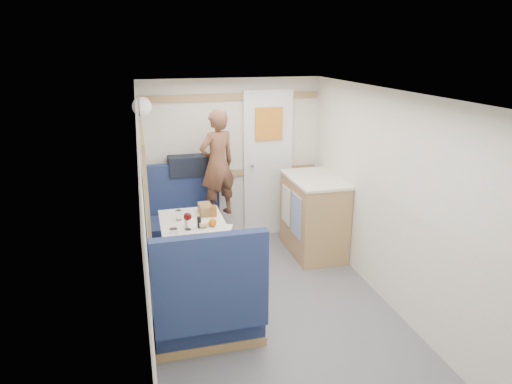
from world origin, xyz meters
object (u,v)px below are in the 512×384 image
object	(u,v)px
tumbler_mid	(179,215)
salt_grinder	(186,223)
galley_counter	(313,215)
cheese_block	(204,224)
wine_glass	(188,217)
bread_loaf	(205,209)
person	(217,164)
orange_fruit	(213,223)
tumbler_left	(174,235)
beer_glass	(213,211)
duffel_bag	(189,165)
bench_near	(208,309)
dinette_table	(194,238)
tray	(218,231)
bench_far	(186,230)
dome_light	(142,106)
pepper_grinder	(199,222)

from	to	relation	value
tumbler_mid	salt_grinder	xyz separation A→B (m)	(0.05, -0.21, -0.00)
galley_counter	cheese_block	size ratio (longest dim) A/B	10.18
cheese_block	wine_glass	bearing A→B (deg)	-175.46
bread_loaf	person	bearing A→B (deg)	69.20
orange_fruit	cheese_block	distance (m)	0.08
tumbler_left	salt_grinder	distance (m)	0.33
beer_glass	salt_grinder	xyz separation A→B (m)	(-0.30, -0.22, -0.01)
duffel_bag	tumbler_left	world-z (taller)	duffel_bag
beer_glass	bread_loaf	bearing A→B (deg)	125.71
person	galley_counter	bearing A→B (deg)	139.32
cheese_block	bread_loaf	bearing A→B (deg)	79.79
person	bread_loaf	world-z (taller)	person
bench_near	wine_glass	xyz separation A→B (m)	(-0.06, 0.72, 0.54)
dinette_table	bread_loaf	world-z (taller)	bread_loaf
tumbler_left	bench_near	bearing A→B (deg)	-66.37
galley_counter	tray	distance (m)	1.53
bench_far	orange_fruit	bearing A→B (deg)	-80.81
bench_far	wine_glass	size ratio (longest dim) A/B	6.25
tray	bread_loaf	bearing A→B (deg)	94.47
orange_fruit	bread_loaf	xyz separation A→B (m)	(-0.01, 0.40, -0.01)
bench_near	tray	world-z (taller)	bench_near
tumbler_mid	bread_loaf	world-z (taller)	tumbler_mid
dinette_table	tumbler_left	world-z (taller)	tumbler_left
duffel_bag	salt_grinder	world-z (taller)	duffel_bag
wine_glass	tumbler_mid	bearing A→B (deg)	102.16
dome_light	bread_loaf	distance (m)	1.28
bench_near	person	xyz separation A→B (m)	(0.40, 1.74, 0.77)
tumbler_mid	bread_loaf	xyz separation A→B (m)	(0.28, 0.11, -0.00)
tray	cheese_block	xyz separation A→B (m)	(-0.11, 0.14, 0.03)
pepper_grinder	dome_light	bearing A→B (deg)	114.39
galley_counter	bread_loaf	world-z (taller)	galley_counter
cheese_block	salt_grinder	xyz separation A→B (m)	(-0.17, 0.05, 0.01)
bench_far	galley_counter	bearing A→B (deg)	-12.10
galley_counter	bread_loaf	size ratio (longest dim) A/B	3.98
dinette_table	dome_light	world-z (taller)	dome_light
cheese_block	wine_glass	xyz separation A→B (m)	(-0.15, -0.01, 0.09)
duffel_bag	orange_fruit	size ratio (longest dim) A/B	6.25
person	pepper_grinder	size ratio (longest dim) A/B	11.82
beer_glass	bench_far	bearing A→B (deg)	107.39
duffel_bag	tray	size ratio (longest dim) A/B	1.50
dinette_table	orange_fruit	world-z (taller)	orange_fruit
galley_counter	pepper_grinder	bearing A→B (deg)	-155.05
duffel_bag	beer_glass	distance (m)	1.01
pepper_grinder	salt_grinder	world-z (taller)	pepper_grinder
bench_far	dome_light	distance (m)	1.50
salt_grinder	bread_loaf	size ratio (longest dim) A/B	0.41
dome_light	tumbler_left	distance (m)	1.57
dome_light	bread_loaf	world-z (taller)	dome_light
dome_light	tumbler_mid	size ratio (longest dim) A/B	2.00
bench_near	pepper_grinder	distance (m)	0.89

